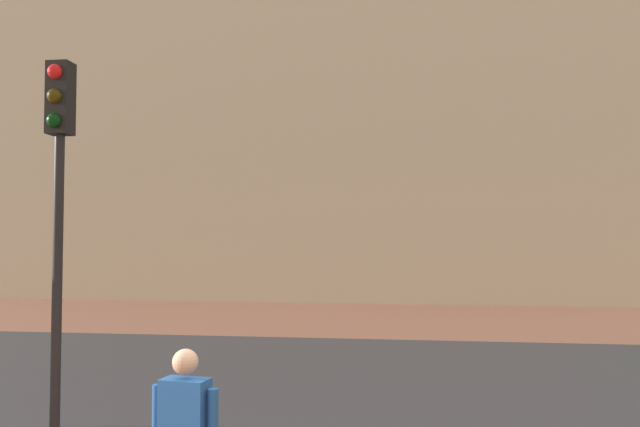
{
  "coord_description": "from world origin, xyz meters",
  "views": [
    {
      "loc": [
        1.95,
        -4.87,
        2.65
      ],
      "look_at": [
        0.04,
        9.4,
        3.26
      ],
      "focal_mm": 34.74,
      "sensor_mm": 36.0,
      "label": 1
    }
  ],
  "objects": [
    {
      "name": "ground_plane",
      "position": [
        0.0,
        10.0,
        0.0
      ],
      "size": [
        120.0,
        120.0,
        0.0
      ],
      "primitive_type": "plane",
      "color": "#93604C"
    },
    {
      "name": "street_asphalt_strip",
      "position": [
        0.0,
        7.32,
        0.0
      ],
      "size": [
        120.0,
        8.94,
        0.0
      ],
      "primitive_type": "cube",
      "color": "#38383D",
      "rests_on": "ground_plane"
    },
    {
      "name": "landmark_building",
      "position": [
        -2.99,
        26.63,
        8.85
      ],
      "size": [
        29.37,
        11.82,
        28.93
      ],
      "color": "beige",
      "rests_on": "ground_plane"
    },
    {
      "name": "traffic_light_pole",
      "position": [
        -2.23,
        2.17,
        3.37
      ],
      "size": [
        0.28,
        0.34,
        4.84
      ],
      "color": "black",
      "rests_on": "ground_plane"
    }
  ]
}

